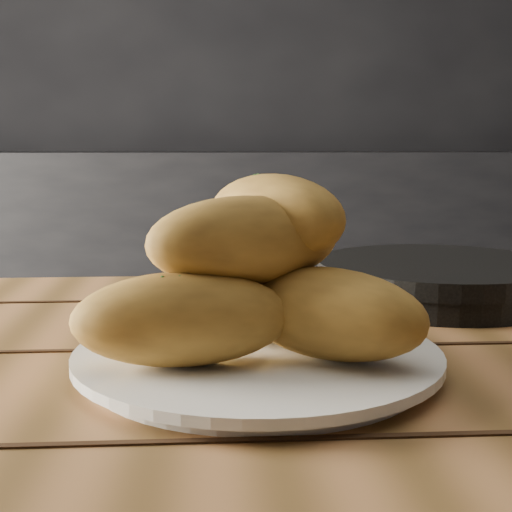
{
  "coord_description": "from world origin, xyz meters",
  "views": [
    {
      "loc": [
        0.05,
        -1.09,
        0.93
      ],
      "look_at": [
        0.09,
        -0.52,
        0.84
      ],
      "focal_mm": 50.0,
      "sensor_mm": 36.0,
      "label": 1
    }
  ],
  "objects": [
    {
      "name": "bread_rolls",
      "position": [
        0.09,
        -0.54,
        0.83
      ],
      "size": [
        0.28,
        0.24,
        0.14
      ],
      "color": "#B78432",
      "rests_on": "plate"
    },
    {
      "name": "back_wall",
      "position": [
        0.0,
        2.0,
        1.35
      ],
      "size": [
        4.0,
        0.04,
        2.7
      ],
      "primitive_type": "cube",
      "color": "black",
      "rests_on": "ground"
    },
    {
      "name": "skillet",
      "position": [
        0.32,
        -0.29,
        0.77
      ],
      "size": [
        0.41,
        0.28,
        0.05
      ],
      "color": "black",
      "rests_on": "table"
    },
    {
      "name": "counter",
      "position": [
        0.0,
        1.7,
        0.45
      ],
      "size": [
        2.8,
        0.6,
        0.9
      ],
      "primitive_type": "cube",
      "color": "black",
      "rests_on": "ground"
    },
    {
      "name": "table",
      "position": [
        0.28,
        -0.58,
        0.65
      ],
      "size": [
        1.48,
        0.91,
        0.75
      ],
      "color": "#9E683B",
      "rests_on": "ground"
    },
    {
      "name": "plate",
      "position": [
        0.09,
        -0.54,
        0.76
      ],
      "size": [
        0.29,
        0.29,
        0.02
      ],
      "color": "white",
      "rests_on": "table"
    }
  ]
}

